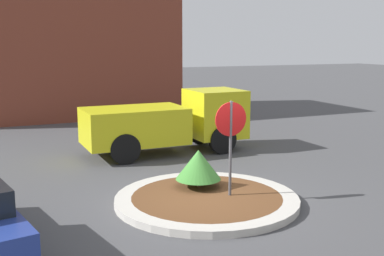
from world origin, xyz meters
name	(u,v)px	position (x,y,z in m)	size (l,w,h in m)	color
ground_plane	(207,203)	(0.00, 0.00, 0.00)	(120.00, 120.00, 0.00)	#474749
traffic_island	(207,199)	(0.00, 0.00, 0.09)	(4.45, 4.45, 0.17)	#BCB7AD
stop_sign	(231,132)	(0.55, -0.16, 1.74)	(0.82, 0.07, 2.47)	#4C4C51
island_shrub	(198,165)	(0.12, 0.76, 0.76)	(1.16, 1.16, 0.97)	brown
utility_truck	(169,121)	(1.13, 5.42, 1.12)	(5.69, 2.15, 2.15)	gold
storefront_building	(63,40)	(-0.66, 16.31, 3.96)	(11.16, 6.07, 7.92)	brown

